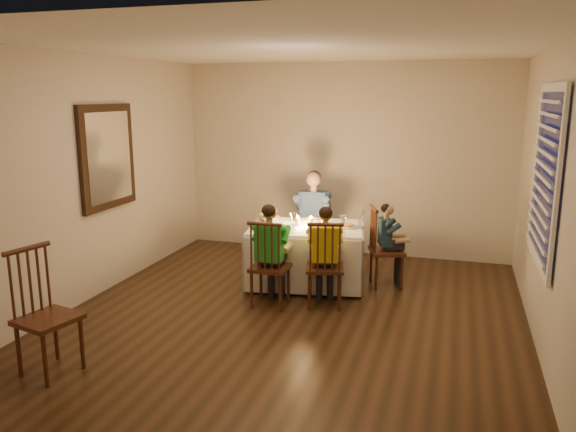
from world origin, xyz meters
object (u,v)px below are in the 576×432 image
(dining_table, at_px, (306,243))
(chair_near_right, at_px, (324,305))
(chair_extra, at_px, (53,372))
(adult, at_px, (313,265))
(serving_bowl, at_px, (270,219))
(child_green, at_px, (270,305))
(chair_near_left, at_px, (270,305))
(chair_end, at_px, (385,285))
(child_yellow, at_px, (324,305))
(child_teal, at_px, (385,285))
(chair_adult, at_px, (313,265))

(dining_table, height_order, chair_near_right, dining_table)
(chair_extra, bearing_deg, adult, -6.95)
(chair_near_right, xyz_separation_m, serving_bowl, (-0.86, 0.78, 0.71))
(child_green, bearing_deg, serving_bowl, -71.83)
(chair_extra, relative_size, serving_bowl, 4.42)
(chair_near_left, xyz_separation_m, chair_end, (1.08, 0.98, 0.00))
(chair_extra, bearing_deg, child_yellow, -26.88)
(chair_near_right, bearing_deg, child_green, 3.18)
(chair_end, distance_m, chair_extra, 3.67)
(chair_near_left, distance_m, child_teal, 1.46)
(dining_table, distance_m, chair_extra, 3.05)
(chair_near_right, distance_m, child_teal, 0.98)
(chair_near_right, xyz_separation_m, adult, (-0.47, 1.35, 0.00))
(child_green, bearing_deg, adult, -93.18)
(chair_extra, height_order, serving_bowl, serving_bowl)
(chair_end, distance_m, child_green, 1.46)
(chair_near_right, bearing_deg, chair_end, -136.07)
(chair_adult, relative_size, child_yellow, 0.87)
(chair_near_left, height_order, adult, adult)
(child_teal, relative_size, serving_bowl, 4.18)
(child_yellow, bearing_deg, dining_table, -72.29)
(dining_table, xyz_separation_m, child_green, (-0.17, -0.79, -0.49))
(chair_extra, bearing_deg, dining_table, -13.53)
(dining_table, relative_size, child_yellow, 1.37)
(chair_near_left, bearing_deg, adult, -93.18)
(chair_extra, bearing_deg, child_green, -18.85)
(chair_end, bearing_deg, chair_near_left, 112.46)
(chair_adult, xyz_separation_m, adult, (0.00, 0.00, 0.00))
(chair_near_right, bearing_deg, serving_bowl, -55.11)
(chair_extra, relative_size, adult, 0.83)
(serving_bowl, bearing_deg, dining_table, -17.07)
(chair_near_left, height_order, child_green, child_green)
(chair_end, distance_m, child_yellow, 0.98)
(chair_adult, height_order, adult, adult)
(chair_extra, bearing_deg, child_teal, -24.90)
(dining_table, relative_size, chair_end, 1.57)
(chair_end, distance_m, child_teal, 0.00)
(chair_adult, xyz_separation_m, child_yellow, (0.47, -1.35, 0.00))
(chair_extra, xyz_separation_m, child_yellow, (1.75, 2.05, 0.00))
(dining_table, xyz_separation_m, chair_adult, (-0.10, 0.71, -0.49))
(child_yellow, distance_m, serving_bowl, 1.37)
(dining_table, bearing_deg, chair_near_left, -112.10)
(dining_table, height_order, serving_bowl, serving_bowl)
(chair_adult, xyz_separation_m, child_green, (-0.07, -1.50, 0.00))
(dining_table, height_order, chair_adult, dining_table)
(chair_extra, relative_size, child_teal, 1.06)
(dining_table, relative_size, adult, 1.19)
(child_teal, bearing_deg, serving_bowl, 71.97)
(chair_near_left, height_order, chair_end, same)
(dining_table, bearing_deg, child_yellow, -69.17)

